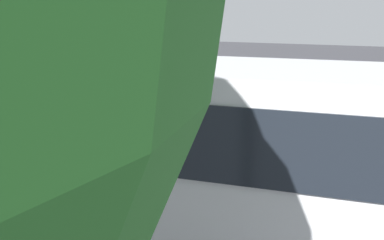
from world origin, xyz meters
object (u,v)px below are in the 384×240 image
at_px(spectator_far_right, 104,135).
at_px(traffic_cone, 245,135).
at_px(spectator_far_left, 267,155).
at_px(spectator_centre, 176,144).
at_px(spectator_left, 222,155).
at_px(parked_motorcycle_silver, 300,195).
at_px(spectator_right, 138,140).
at_px(tour_bus, 121,156).
at_px(stunt_motorcycle, 176,102).

relative_size(spectator_far_right, traffic_cone, 2.70).
relative_size(spectator_far_left, spectator_centre, 0.97).
xyz_separation_m(spectator_left, parked_motorcycle_silver, (-1.73, 0.29, -0.52)).
bearing_deg(spectator_centre, spectator_right, -6.72).
height_order(tour_bus, spectator_left, tour_bus).
distance_m(spectator_left, parked_motorcycle_silver, 1.83).
relative_size(tour_bus, traffic_cone, 18.12).
bearing_deg(spectator_right, spectator_centre, 173.28).
xyz_separation_m(spectator_far_left, stunt_motorcycle, (4.23, -4.66, -0.04)).
height_order(spectator_right, stunt_motorcycle, spectator_right).
relative_size(tour_bus, stunt_motorcycle, 5.64).
bearing_deg(spectator_far_left, traffic_cone, -67.59).
bearing_deg(spectator_left, traffic_cone, -80.37).
xyz_separation_m(tour_bus, spectator_far_right, (2.31, -3.02, -0.64)).
distance_m(spectator_left, spectator_far_right, 3.24).
height_order(spectator_far_left, parked_motorcycle_silver, spectator_far_left).
bearing_deg(traffic_cone, spectator_right, 69.03).
bearing_deg(spectator_left, spectator_far_left, -164.00).
relative_size(parked_motorcycle_silver, traffic_cone, 3.26).
bearing_deg(spectator_far_right, stunt_motorcycle, -88.62).
bearing_deg(spectator_centre, parked_motorcycle_silver, 170.50).
xyz_separation_m(spectator_left, traffic_cone, (0.71, -4.19, -0.69)).
bearing_deg(tour_bus, parked_motorcycle_silver, -138.61).
height_order(spectator_far_left, traffic_cone, spectator_far_left).
xyz_separation_m(tour_bus, spectator_right, (1.29, -2.93, -0.64)).
height_order(spectator_left, parked_motorcycle_silver, spectator_left).
bearing_deg(spectator_far_right, spectator_right, 175.00).
relative_size(spectator_centre, parked_motorcycle_silver, 0.86).
distance_m(spectator_far_left, stunt_motorcycle, 6.29).
xyz_separation_m(tour_bus, parked_motorcycle_silver, (-2.63, -2.32, -1.16)).
distance_m(spectator_centre, parked_motorcycle_silver, 2.98).
bearing_deg(spectator_far_left, parked_motorcycle_silver, 145.99).
height_order(spectator_far_right, traffic_cone, spectator_far_right).
bearing_deg(spectator_far_right, spectator_centre, 174.13).
relative_size(spectator_far_right, parked_motorcycle_silver, 0.83).
distance_m(parked_motorcycle_silver, stunt_motorcycle, 7.27).
height_order(spectator_far_right, stunt_motorcycle, spectator_far_right).
xyz_separation_m(spectator_far_left, spectator_right, (3.10, -0.05, -0.02)).
relative_size(spectator_left, stunt_motorcycle, 0.83).
height_order(parked_motorcycle_silver, stunt_motorcycle, stunt_motorcycle).
distance_m(spectator_left, spectator_right, 2.22).
distance_m(stunt_motorcycle, traffic_cone, 2.79).
xyz_separation_m(tour_bus, stunt_motorcycle, (2.41, -7.53, -0.67)).
height_order(tour_bus, spectator_centre, tour_bus).
xyz_separation_m(spectator_left, spectator_far_right, (3.21, -0.40, 0.01)).
relative_size(spectator_far_right, stunt_motorcycle, 0.84).
bearing_deg(stunt_motorcycle, spectator_far_right, 91.38).
distance_m(tour_bus, spectator_right, 3.26).
xyz_separation_m(tour_bus, spectator_left, (-0.91, -2.62, -0.65)).
relative_size(tour_bus, spectator_left, 6.78).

